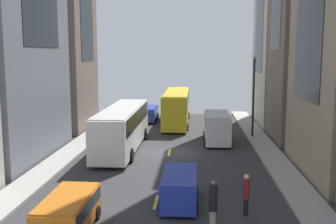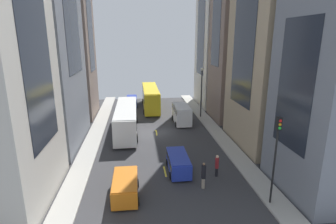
% 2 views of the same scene
% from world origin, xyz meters
% --- Properties ---
extents(ground_plane, '(41.22, 41.22, 0.00)m').
position_xyz_m(ground_plane, '(0.00, 0.00, 0.00)').
color(ground_plane, '#333335').
extents(sidewalk_west, '(1.92, 44.00, 0.15)m').
position_xyz_m(sidewalk_west, '(-7.65, 0.00, 0.07)').
color(sidewalk_west, '#9E9B93').
rests_on(sidewalk_west, ground).
extents(sidewalk_east, '(1.92, 44.00, 0.15)m').
position_xyz_m(sidewalk_east, '(7.65, 0.00, 0.07)').
color(sidewalk_east, '#9E9B93').
rests_on(sidewalk_east, ground).
extents(lane_stripe_1, '(0.16, 2.00, 0.01)m').
position_xyz_m(lane_stripe_1, '(0.00, -10.50, 0.01)').
color(lane_stripe_1, yellow).
rests_on(lane_stripe_1, ground).
extents(lane_stripe_2, '(0.16, 2.00, 0.01)m').
position_xyz_m(lane_stripe_2, '(0.00, 0.00, 0.01)').
color(lane_stripe_2, yellow).
rests_on(lane_stripe_2, ground).
extents(lane_stripe_3, '(0.16, 2.00, 0.01)m').
position_xyz_m(lane_stripe_3, '(0.00, 10.50, 0.01)').
color(lane_stripe_3, yellow).
rests_on(lane_stripe_3, ground).
extents(lane_stripe_4, '(0.16, 2.00, 0.01)m').
position_xyz_m(lane_stripe_4, '(0.00, 21.00, 0.01)').
color(lane_stripe_4, yellow).
rests_on(lane_stripe_4, ground).
extents(building_east_3, '(6.88, 9.22, 24.74)m').
position_xyz_m(building_east_3, '(12.22, 14.42, 12.37)').
color(building_east_3, beige).
rests_on(building_east_3, ground).
extents(city_bus_white, '(2.81, 12.35, 3.35)m').
position_xyz_m(city_bus_white, '(-3.77, 0.84, 2.01)').
color(city_bus_white, silver).
rests_on(city_bus_white, ground).
extents(streetcar_yellow, '(2.70, 12.06, 3.59)m').
position_xyz_m(streetcar_yellow, '(-0.04, 12.82, 2.12)').
color(streetcar_yellow, yellow).
rests_on(streetcar_yellow, ground).
extents(delivery_van_white, '(2.25, 5.08, 2.58)m').
position_xyz_m(delivery_van_white, '(3.85, 3.61, 1.51)').
color(delivery_van_white, white).
rests_on(delivery_van_white, ground).
extents(car_blue_0, '(1.90, 4.26, 1.59)m').
position_xyz_m(car_blue_0, '(1.20, -10.59, 0.94)').
color(car_blue_0, '#2338AD').
rests_on(car_blue_0, ground).
extents(car_orange_1, '(2.05, 4.14, 1.53)m').
position_xyz_m(car_orange_1, '(-3.41, -14.09, 0.90)').
color(car_orange_1, orange).
rests_on(car_orange_1, ground).
extents(car_blue_2, '(1.94, 4.69, 1.62)m').
position_xyz_m(car_blue_2, '(-3.31, 14.59, 0.96)').
color(car_blue_2, '#2338AD').
rests_on(car_blue_2, ground).
extents(pedestrian_crossing_mid, '(0.37, 0.37, 2.23)m').
position_xyz_m(pedestrian_crossing_mid, '(2.76, -13.66, 1.19)').
color(pedestrian_crossing_mid, gray).
rests_on(pedestrian_crossing_mid, ground).
extents(pedestrian_waiting_curb, '(0.32, 0.32, 1.99)m').
position_xyz_m(pedestrian_waiting_curb, '(4.39, -11.88, 1.08)').
color(pedestrian_waiting_curb, black).
rests_on(pedestrian_waiting_curb, ground).
extents(streetlamp_near, '(0.44, 0.44, 7.40)m').
position_xyz_m(streetlamp_near, '(7.19, 6.10, 4.66)').
color(streetlamp_near, black).
rests_on(streetlamp_near, ground).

